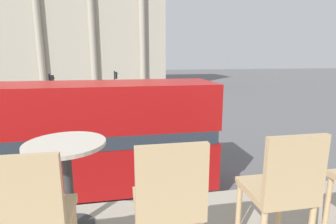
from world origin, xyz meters
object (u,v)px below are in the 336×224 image
cafe_chair_2 (282,188)px  traffic_light_near (101,119)px  traffic_light_mid (52,93)px  pedestrian_yellow (166,92)px  pedestrian_red (157,107)px  cafe_chair_0 (31,217)px  cafe_chair_1 (168,201)px  double_decker_bus (67,137)px  cafe_dining_table (67,167)px  plaza_building_left (47,5)px  traffic_light_far (116,83)px

cafe_chair_2 → traffic_light_near: 10.53m
traffic_light_mid → pedestrian_yellow: bearing=45.4°
pedestrian_yellow → pedestrian_red: (-2.27, -8.44, -0.05)m
cafe_chair_0 → traffic_light_mid: 18.57m
cafe_chair_0 → cafe_chair_1: same height
double_decker_bus → pedestrian_red: size_ratio=6.09×
cafe_chair_0 → cafe_chair_2: size_ratio=1.00×
traffic_light_mid → cafe_chair_0: bearing=-76.9°
cafe_chair_1 → pedestrian_red: 20.08m
cafe_dining_table → traffic_light_mid: bearing=103.8°
plaza_building_left → traffic_light_near: 37.10m
cafe_chair_0 → cafe_chair_1: bearing=-5.6°
cafe_chair_0 → traffic_light_mid: cafe_chair_0 is taller
plaza_building_left → pedestrian_yellow: 25.69m
cafe_chair_0 → traffic_light_mid: bearing=95.9°
double_decker_bus → cafe_chair_0: cafe_chair_0 is taller
traffic_light_mid → pedestrian_red: traffic_light_mid is taller
double_decker_bus → cafe_chair_2: 8.44m
traffic_light_far → pedestrian_red: bearing=-61.6°
double_decker_bus → plaza_building_left: bearing=104.6°
cafe_chair_1 → traffic_light_near: (-1.11, 10.22, -1.85)m
cafe_dining_table → traffic_light_near: size_ratio=0.21×
traffic_light_near → pedestrian_red: (3.84, 9.41, -1.37)m
cafe_chair_0 → pedestrian_yellow: size_ratio=0.52×
traffic_light_mid → pedestrian_red: bearing=12.1°
cafe_chair_1 → traffic_light_near: bearing=103.9°
double_decker_bus → cafe_chair_2: cafe_chair_2 is taller
double_decker_bus → cafe_chair_1: (2.11, -7.73, 1.87)m
plaza_building_left → traffic_light_mid: (5.90, -26.42, -10.40)m
pedestrian_red → cafe_chair_2: bearing=-81.0°
traffic_light_far → pedestrian_red: size_ratio=2.16×
plaza_building_left → traffic_light_far: bearing=-61.2°
pedestrian_red → cafe_chair_0: bearing=-85.3°
plaza_building_left → traffic_light_far: 23.64m
double_decker_bus → traffic_light_near: size_ratio=2.87×
traffic_light_mid → double_decker_bus: bearing=-74.5°
cafe_chair_2 → traffic_light_far: 25.95m
cafe_chair_1 → traffic_light_far: (-0.66, 25.87, -1.81)m
traffic_light_far → pedestrian_yellow: (5.65, 2.20, -1.36)m
cafe_dining_table → traffic_light_far: cafe_dining_table is taller
double_decker_bus → traffic_light_near: (1.00, 2.49, 0.02)m
cafe_chair_2 → plaza_building_left: 46.71m
double_decker_bus → plaza_building_left: plaza_building_left is taller
plaza_building_left → pedestrian_red: plaza_building_left is taller
traffic_light_far → pedestrian_red: traffic_light_far is taller
plaza_building_left → pedestrian_yellow: bearing=-45.9°
cafe_dining_table → pedestrian_yellow: bearing=78.3°
double_decker_bus → pedestrian_yellow: 21.58m
cafe_chair_0 → pedestrian_red: cafe_chair_0 is taller
pedestrian_yellow → cafe_chair_1: bearing=-169.1°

